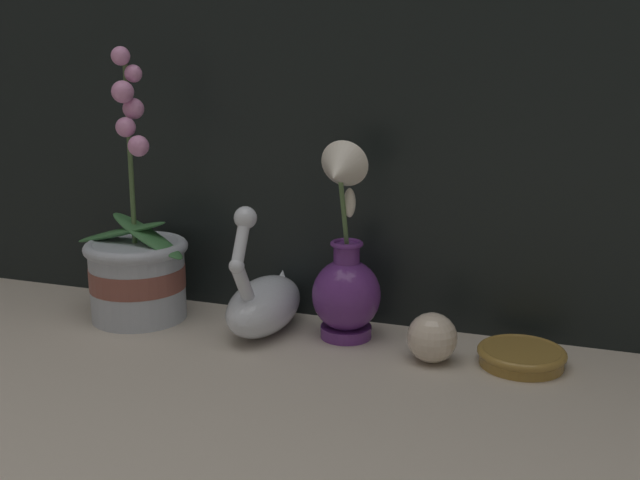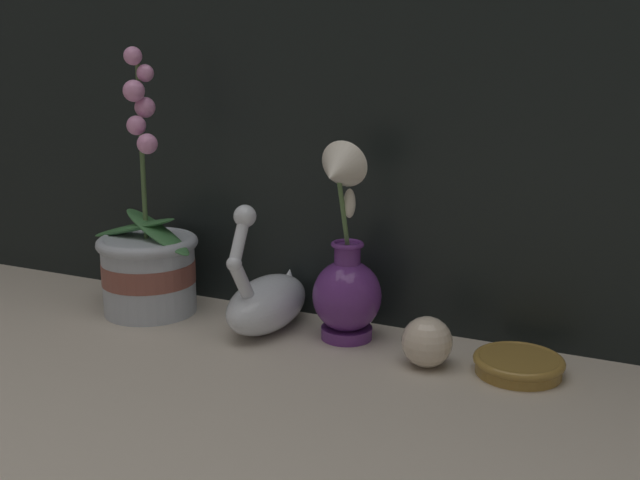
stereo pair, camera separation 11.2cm
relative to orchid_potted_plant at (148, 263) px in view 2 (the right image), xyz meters
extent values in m
plane|color=#BCB2A3|center=(0.31, -0.09, -0.09)|extent=(2.80, 2.80, 0.00)
cylinder|color=#B2BCCC|center=(0.00, 0.00, -0.02)|extent=(0.16, 0.16, 0.13)
cylinder|color=brown|center=(0.00, 0.00, -0.02)|extent=(0.16, 0.16, 0.04)
torus|color=#B2BCCC|center=(0.00, 0.00, 0.03)|extent=(0.17, 0.17, 0.02)
cylinder|color=#4C6B3D|center=(0.00, 0.00, 0.19)|extent=(0.01, 0.01, 0.30)
ellipsoid|color=#38703D|center=(0.03, -0.01, 0.06)|extent=(0.15, 0.07, 0.07)
ellipsoid|color=#38703D|center=(-0.03, 0.00, 0.06)|extent=(0.17, 0.05, 0.06)
sphere|color=#DB8EC6|center=(0.00, -0.01, 0.34)|extent=(0.03, 0.03, 0.03)
sphere|color=#DB8EC6|center=(0.01, 0.01, 0.31)|extent=(0.03, 0.03, 0.03)
sphere|color=#DB8EC6|center=(0.01, -0.02, 0.29)|extent=(0.03, 0.03, 0.03)
sphere|color=#DB8EC6|center=(0.01, 0.00, 0.26)|extent=(0.03, 0.03, 0.03)
sphere|color=#DB8EC6|center=(0.01, -0.02, 0.23)|extent=(0.03, 0.03, 0.03)
sphere|color=#DB8EC6|center=(0.04, -0.03, 0.21)|extent=(0.03, 0.03, 0.03)
ellipsoid|color=silver|center=(0.22, 0.01, -0.04)|extent=(0.10, 0.19, 0.09)
cone|color=silver|center=(0.22, 0.08, -0.03)|extent=(0.05, 0.06, 0.06)
cylinder|color=silver|center=(0.22, -0.06, 0.01)|extent=(0.02, 0.06, 0.08)
sphere|color=silver|center=(0.22, -0.08, 0.05)|extent=(0.02, 0.02, 0.02)
cylinder|color=silver|center=(0.22, -0.07, 0.08)|extent=(0.02, 0.05, 0.07)
sphere|color=silver|center=(0.22, -0.05, 0.11)|extent=(0.03, 0.03, 0.03)
cylinder|color=#602D7F|center=(0.35, 0.03, -0.08)|extent=(0.08, 0.08, 0.02)
ellipsoid|color=#602D7F|center=(0.35, 0.03, -0.02)|extent=(0.11, 0.11, 0.11)
cylinder|color=#602D7F|center=(0.35, 0.03, 0.05)|extent=(0.04, 0.04, 0.03)
torus|color=#602D7F|center=(0.35, 0.03, 0.06)|extent=(0.05, 0.05, 0.01)
cylinder|color=#567A47|center=(0.35, 0.01, 0.11)|extent=(0.01, 0.04, 0.10)
cone|color=white|center=(0.35, -0.01, 0.18)|extent=(0.07, 0.07, 0.08)
ellipsoid|color=white|center=(0.36, 0.02, 0.13)|extent=(0.02, 0.02, 0.04)
sphere|color=beige|center=(0.50, -0.02, -0.05)|extent=(0.07, 0.07, 0.07)
cylinder|color=olive|center=(0.62, 0.01, -0.07)|extent=(0.12, 0.12, 0.02)
torus|color=olive|center=(0.62, 0.01, -0.07)|extent=(0.12, 0.12, 0.01)
camera|label=1|loc=(0.67, -1.02, 0.34)|focal=42.00mm
camera|label=2|loc=(0.78, -0.97, 0.34)|focal=42.00mm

